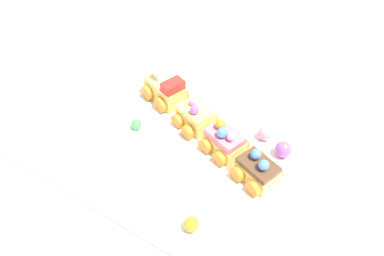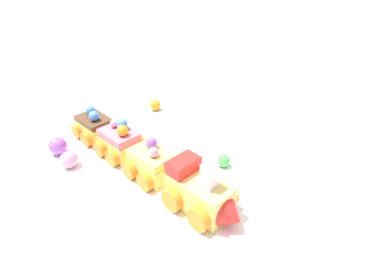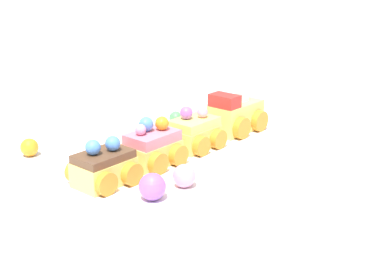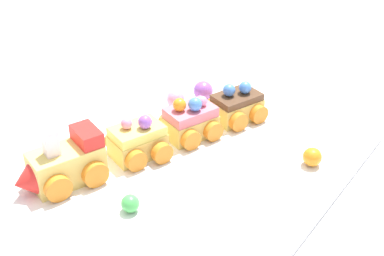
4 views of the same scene
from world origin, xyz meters
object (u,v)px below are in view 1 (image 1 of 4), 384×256
at_px(cake_car_lemon, 195,117).
at_px(gumball_orange, 191,224).
at_px(cake_train_locomotive, 163,88).
at_px(gumball_green, 136,124).
at_px(gumball_purple, 284,149).
at_px(cake_car_strawberry, 224,141).
at_px(cake_car_chocolate, 257,170).
at_px(gumball_pink, 265,133).

bearing_deg(cake_car_lemon, gumball_orange, 139.08).
relative_size(cake_car_lemon, gumball_orange, 3.45).
xyz_separation_m(cake_train_locomotive, cake_car_lemon, (-0.10, 0.04, -0.00)).
bearing_deg(gumball_green, cake_car_lemon, -143.92).
bearing_deg(gumball_purple, cake_car_strawberry, 24.94).
relative_size(cake_car_lemon, gumball_green, 3.97).
bearing_deg(cake_car_chocolate, gumball_purple, -85.41).
bearing_deg(cake_train_locomotive, cake_car_lemon, 179.92).
bearing_deg(gumball_pink, gumball_orange, 85.42).
distance_m(cake_car_lemon, cake_car_chocolate, 0.17).
bearing_deg(gumball_purple, cake_car_lemon, 5.63).
relative_size(cake_train_locomotive, gumball_green, 5.49).
bearing_deg(cake_train_locomotive, cake_car_chocolate, -179.99).
bearing_deg(gumball_orange, cake_car_chocolate, -107.47).
distance_m(cake_car_strawberry, gumball_purple, 0.11).
distance_m(cake_train_locomotive, cake_car_strawberry, 0.19).
xyz_separation_m(cake_train_locomotive, gumball_orange, (-0.22, 0.24, -0.01)).
height_order(cake_train_locomotive, cake_car_lemon, cake_train_locomotive).
xyz_separation_m(cake_car_strawberry, gumball_purple, (-0.10, -0.05, -0.01)).
bearing_deg(gumball_orange, gumball_purple, -106.57).
xyz_separation_m(cake_train_locomotive, cake_car_chocolate, (-0.26, 0.09, -0.00)).
xyz_separation_m(cake_train_locomotive, gumball_purple, (-0.28, 0.02, -0.01)).
xyz_separation_m(cake_car_lemon, gumball_green, (0.09, 0.07, -0.01)).
height_order(cake_train_locomotive, cake_car_strawberry, cake_train_locomotive).
bearing_deg(cake_car_strawberry, gumball_green, 32.35).
relative_size(gumball_orange, gumball_pink, 0.89).
xyz_separation_m(cake_car_lemon, cake_car_strawberry, (-0.08, 0.03, 0.00)).
bearing_deg(gumball_pink, cake_car_chocolate, 105.61).
relative_size(cake_train_locomotive, cake_car_chocolate, 1.38).
relative_size(cake_train_locomotive, gumball_pink, 4.25).
bearing_deg(gumball_pink, gumball_green, 25.14).
relative_size(cake_car_lemon, cake_car_strawberry, 1.00).
bearing_deg(cake_train_locomotive, cake_car_strawberry, 179.95).
relative_size(cake_car_chocolate, gumball_purple, 2.76).
bearing_deg(cake_car_chocolate, cake_car_lemon, 0.06).
bearing_deg(gumball_purple, gumball_orange, 73.43).
bearing_deg(cake_car_strawberry, gumball_purple, -135.71).
bearing_deg(cake_car_lemon, cake_car_chocolate, -179.94).
bearing_deg(gumball_orange, cake_car_strawberry, -78.84).
xyz_separation_m(cake_car_chocolate, gumball_orange, (0.05, 0.15, -0.01)).
bearing_deg(cake_train_locomotive, gumball_green, 113.17).
relative_size(cake_train_locomotive, gumball_orange, 4.77).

